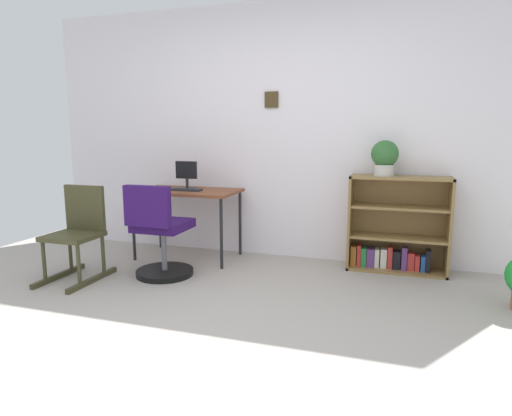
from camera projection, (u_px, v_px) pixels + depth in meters
The scene contains 9 objects.
ground_plane at pixel (191, 344), 2.69m from camera, with size 6.24×6.24×0.00m, color #A69E95.
wall_back at pixel (281, 133), 4.49m from camera, with size 5.20×0.12×2.58m.
desk at pixel (187, 195), 4.47m from camera, with size 1.04×0.60×0.71m.
monitor at pixel (187, 176), 4.48m from camera, with size 0.23×0.20×0.29m.
keyboard at pixel (183, 190), 4.41m from camera, with size 0.40×0.12×0.02m, color #202527.
office_chair at pixel (160, 238), 3.89m from camera, with size 0.52×0.55×0.85m.
rocking_chair at pixel (78, 232), 3.86m from camera, with size 0.42×0.64×0.83m.
bookshelf_low at pixel (396, 230), 4.11m from camera, with size 0.90×0.30×0.90m.
potted_plant_on_shelf at pixel (385, 157), 3.98m from camera, with size 0.25×0.25×0.33m.
Camera 1 is at (1.15, -2.27, 1.29)m, focal length 30.63 mm.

